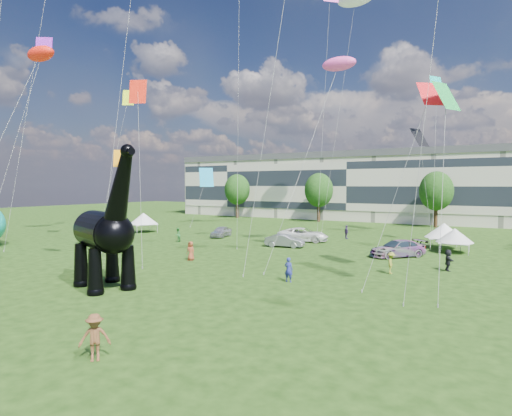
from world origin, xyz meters
The scene contains 14 objects.
ground centered at (0.00, 0.00, 0.00)m, with size 220.00×220.00×0.00m, color #16330C.
terrace_row centered at (-8.00, 62.00, 6.00)m, with size 78.00×11.00×12.00m, color beige.
tree_far_left centered at (-30.00, 53.00, 6.29)m, with size 5.20×5.20×9.44m.
tree_mid_left centered at (-12.00, 53.00, 6.29)m, with size 5.20×5.20×9.44m.
tree_mid_right centered at (8.00, 53.00, 6.29)m, with size 5.20×5.20×9.44m.
dinosaur_sculpture centered at (-4.39, -0.86, 3.56)m, with size 11.35×5.50×9.42m.
car_silver centered at (-13.55, 25.01, 0.70)m, with size 1.66×4.13×1.41m, color silver.
car_grey centered at (-2.38, 21.41, 0.69)m, with size 1.47×4.21×1.39m, color gray.
car_white centered at (-2.62, 26.53, 0.83)m, with size 2.74×5.95×1.65m, color white.
car_dark centered at (9.58, 21.34, 0.79)m, with size 2.21×5.43×1.58m, color #595960.
gazebo_near centered at (12.46, 29.43, 1.90)m, with size 4.67×4.67×2.70m.
gazebo_far centered at (13.81, 26.79, 1.71)m, with size 3.71×3.71×2.44m.
gazebo_left centered at (-26.28, 23.76, 1.95)m, with size 5.25×5.25×2.77m.
visitors centered at (-0.43, 13.13, 0.85)m, with size 53.11×46.50×1.83m.
Camera 1 is at (19.10, -19.43, 6.74)m, focal length 30.00 mm.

